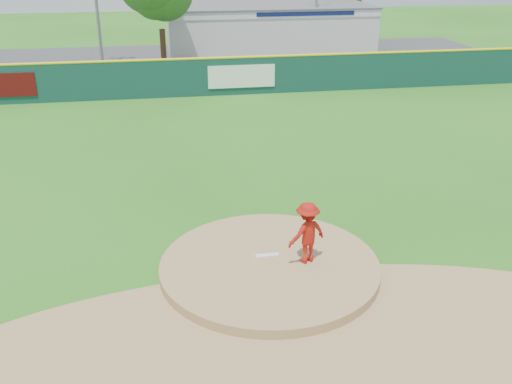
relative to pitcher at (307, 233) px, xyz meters
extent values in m
plane|color=#286B19|center=(-0.91, 0.10, -1.05)|extent=(120.00, 120.00, 0.00)
cylinder|color=#9E774C|center=(-0.91, 0.10, -1.05)|extent=(5.50, 5.50, 0.50)
cube|color=white|center=(-0.91, 0.40, -0.78)|extent=(0.60, 0.15, 0.04)
cylinder|color=#9E774C|center=(-0.91, -2.90, -1.04)|extent=(15.40, 15.40, 0.01)
cube|color=#38383A|center=(-0.91, 27.10, -1.04)|extent=(44.00, 16.00, 0.02)
imported|color=#A6170E|center=(0.00, 0.00, 0.00)|extent=(1.18, 0.94, 1.60)
imported|color=silver|center=(5.44, 21.99, -0.41)|extent=(4.87, 3.19, 1.24)
cube|color=silver|center=(5.09, 32.10, 0.55)|extent=(15.00, 8.00, 3.20)
cube|color=white|center=(5.09, 28.08, 1.95)|extent=(15.00, 0.06, 0.55)
cube|color=#0F194C|center=(7.09, 28.04, 1.95)|extent=(7.00, 0.03, 0.28)
cube|color=#59595B|center=(5.09, 32.10, 2.20)|extent=(15.20, 8.20, 0.12)
cube|color=white|center=(1.04, 18.02, -0.05)|extent=(3.60, 0.04, 1.20)
cube|color=#123B35|center=(-0.91, 18.10, -0.05)|extent=(40.00, 0.10, 2.00)
cylinder|color=yellow|center=(-0.91, 18.10, 0.95)|extent=(40.00, 0.14, 0.14)
cylinder|color=#382314|center=(-2.91, 25.10, 0.25)|extent=(0.36, 0.36, 2.60)
cylinder|color=#382314|center=(12.09, 36.10, -0.25)|extent=(0.40, 0.40, 1.60)
camera|label=1|loc=(-3.34, -12.01, 6.55)|focal=40.00mm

